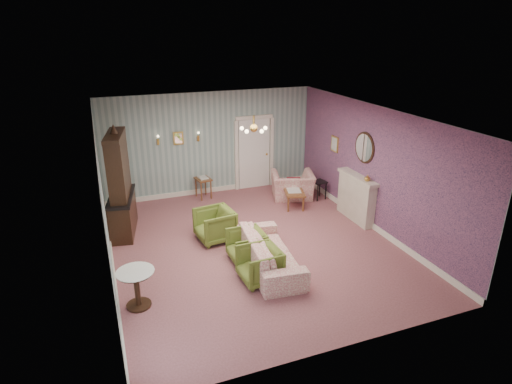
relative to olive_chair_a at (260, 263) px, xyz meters
name	(u,v)px	position (x,y,z in m)	size (l,w,h in m)	color
floor	(254,245)	(0.39, 1.35, -0.38)	(7.00, 7.00, 0.00)	#99595E
ceiling	(254,116)	(0.39, 1.35, 2.52)	(7.00, 7.00, 0.00)	white
wall_back	(210,144)	(0.39, 4.85, 1.07)	(6.00, 6.00, 0.00)	gray
wall_front	(342,266)	(0.39, -2.15, 1.07)	(6.00, 6.00, 0.00)	gray
wall_left	(104,204)	(-2.61, 1.35, 1.07)	(7.00, 7.00, 0.00)	gray
wall_right	(374,168)	(3.39, 1.35, 1.07)	(7.00, 7.00, 0.00)	gray
wall_right_floral	(373,168)	(3.38, 1.35, 1.07)	(7.00, 7.00, 0.00)	#C36185
door	(254,152)	(1.69, 4.81, 0.70)	(1.12, 0.12, 2.16)	white
olive_chair_a	(260,263)	(0.00, 0.00, 0.00)	(0.73, 0.68, 0.75)	#5E6F27
olive_chair_b	(246,244)	(0.03, 0.82, -0.02)	(0.70, 0.66, 0.72)	#5E6F27
olive_chair_c	(215,224)	(-0.34, 1.91, 0.03)	(0.79, 0.74, 0.81)	#5E6F27
sofa_chintz	(270,247)	(0.39, 0.43, 0.06)	(2.24, 0.65, 0.88)	#AD4553
wingback_chair	(293,181)	(2.39, 3.60, 0.12)	(1.13, 0.74, 0.99)	#AD4553
dresser	(119,182)	(-2.23, 3.08, 0.89)	(0.52, 1.51, 2.52)	black
fireplace	(356,198)	(3.25, 1.75, 0.20)	(0.30, 1.40, 1.16)	beige
mantel_vase	(367,178)	(3.23, 1.35, 0.86)	(0.15, 0.15, 0.15)	gold
oval_mirror	(364,148)	(3.35, 1.75, 1.47)	(0.04, 0.76, 0.84)	white
framed_print	(335,144)	(3.36, 3.10, 1.22)	(0.04, 0.34, 0.42)	gold
coffee_table	(293,198)	(2.17, 3.05, -0.15)	(0.50, 0.89, 0.46)	brown
side_table_black	(319,190)	(3.04, 3.26, -0.11)	(0.35, 0.35, 0.53)	black
pedestal_table	(137,289)	(-2.26, 0.00, -0.02)	(0.65, 0.65, 0.71)	black
nesting_table	(203,187)	(0.05, 4.50, -0.06)	(0.38, 0.48, 0.63)	brown
gilt_mirror_back	(178,138)	(-0.51, 4.81, 1.32)	(0.28, 0.06, 0.36)	gold
sconce_left	(158,140)	(-1.06, 4.79, 1.32)	(0.16, 0.12, 0.30)	gold
sconce_right	(198,137)	(0.04, 4.79, 1.32)	(0.16, 0.12, 0.30)	gold
chandelier	(254,129)	(0.39, 1.35, 2.25)	(0.56, 0.56, 0.36)	gold
burgundy_cushion	(293,184)	(2.34, 3.45, 0.10)	(0.38, 0.10, 0.38)	maroon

